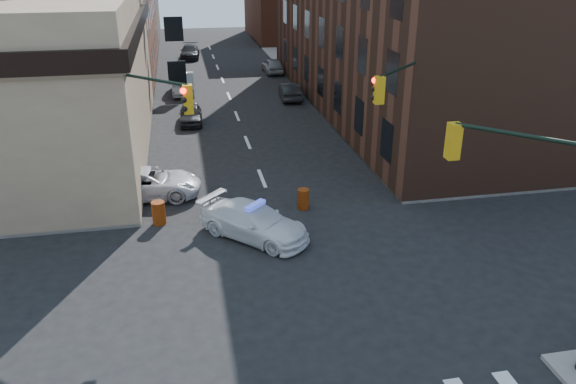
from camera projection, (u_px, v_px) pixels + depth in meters
name	position (u px, v px, depth m)	size (l,w,h in m)	color
ground	(303.00, 280.00, 20.52)	(140.00, 140.00, 0.00)	black
sidewalk_ne	(463.00, 72.00, 53.94)	(34.00, 54.50, 0.15)	gray
commercial_row_ne	(413.00, 10.00, 40.19)	(14.00, 34.00, 14.00)	#47291C
signal_pole_se	(574.00, 220.00, 14.76)	(5.40, 5.27, 8.00)	black
signal_pole_nw	(133.00, 133.00, 22.54)	(3.58, 3.67, 8.00)	black
signal_pole_ne	(407.00, 117.00, 24.60)	(3.67, 3.58, 8.00)	black
tree_ne_near	(325.00, 54.00, 43.79)	(3.00, 3.00, 4.85)	black
tree_ne_far	(303.00, 38.00, 50.97)	(3.00, 3.00, 4.85)	black
police_car	(254.00, 222.00, 23.30)	(1.99, 4.90, 1.42)	white
pickup	(147.00, 183.00, 27.07)	(2.39, 5.19, 1.44)	silver
parked_car_wnear	(191.00, 114.00, 38.44)	(1.52, 3.78, 1.29)	black
parked_car_wfar	(183.00, 84.00, 46.13)	(1.73, 4.96, 1.63)	gray
parked_car_wdeep	(190.00, 52.00, 60.72)	(1.96, 4.83, 1.40)	black
parked_car_enear	(290.00, 91.00, 44.42)	(1.41, 4.06, 1.34)	black
parked_car_efar	(273.00, 65.00, 53.70)	(1.67, 4.14, 1.41)	#92969A
pedestrian_a	(132.00, 174.00, 27.21)	(0.67, 0.44, 1.83)	black
pedestrian_b	(37.00, 199.00, 24.85)	(0.77, 0.60, 1.59)	black
barrel_road	(303.00, 199.00, 25.95)	(0.54, 0.54, 0.96)	#C23109
barrel_bank	(159.00, 213.00, 24.50)	(0.58, 0.58, 1.04)	#D05309
barricade_nw_a	(107.00, 196.00, 26.04)	(1.12, 0.56, 0.84)	#E95C0A
barricade_nw_b	(3.00, 217.00, 23.89)	(1.29, 0.64, 0.97)	red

